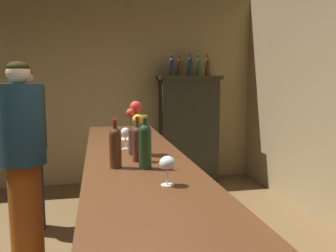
% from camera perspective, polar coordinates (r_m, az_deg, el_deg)
% --- Properties ---
extents(wall_back, '(5.74, 0.12, 2.87)m').
position_cam_1_polar(wall_back, '(5.29, -16.14, 5.94)').
color(wall_back, tan).
rests_on(wall_back, ground).
extents(bar_counter, '(0.68, 3.01, 1.05)m').
position_cam_1_polar(bar_counter, '(2.60, -5.49, -15.89)').
color(bar_counter, brown).
rests_on(bar_counter, ground).
extents(display_cabinet, '(0.94, 0.42, 1.64)m').
position_cam_1_polar(display_cabinet, '(5.20, 3.47, -0.24)').
color(display_cabinet, '#29271E').
rests_on(display_cabinet, ground).
extents(wine_bottle_chardonnay, '(0.07, 0.07, 0.29)m').
position_cam_1_polar(wine_bottle_chardonnay, '(2.04, -8.82, -3.31)').
color(wine_bottle_chardonnay, '#492915').
rests_on(wine_bottle_chardonnay, bar_counter).
extents(wine_bottle_merlot, '(0.07, 0.07, 0.32)m').
position_cam_1_polar(wine_bottle_merlot, '(2.00, -3.84, -3.10)').
color(wine_bottle_merlot, '#1C391E').
rests_on(wine_bottle_merlot, bar_counter).
extents(wine_bottle_pinot, '(0.06, 0.06, 0.29)m').
position_cam_1_polar(wine_bottle_pinot, '(2.19, -5.14, -2.73)').
color(wine_bottle_pinot, '#4E2A1C').
rests_on(wine_bottle_pinot, bar_counter).
extents(wine_glass_front, '(0.08, 0.08, 0.15)m').
position_cam_1_polar(wine_glass_front, '(1.69, -0.09, -6.53)').
color(wine_glass_front, white).
rests_on(wine_glass_front, bar_counter).
extents(wine_glass_mid, '(0.07, 0.07, 0.16)m').
position_cam_1_polar(wine_glass_mid, '(2.60, -7.16, -1.26)').
color(wine_glass_mid, white).
rests_on(wine_glass_mid, bar_counter).
extents(flower_arrangement, '(0.13, 0.15, 0.38)m').
position_cam_1_polar(flower_arrangement, '(2.39, -5.40, -0.58)').
color(flower_arrangement, '#492A25').
rests_on(flower_arrangement, bar_counter).
extents(cheese_plate, '(0.16, 0.16, 0.01)m').
position_cam_1_polar(cheese_plate, '(3.02, -7.18, -2.20)').
color(cheese_plate, white).
rests_on(cheese_plate, bar_counter).
extents(display_bottle_left, '(0.08, 0.08, 0.31)m').
position_cam_1_polar(display_bottle_left, '(5.09, 0.64, 10.04)').
color(display_bottle_left, '#212B3F').
rests_on(display_bottle_left, display_cabinet).
extents(display_bottle_midleft, '(0.07, 0.07, 0.31)m').
position_cam_1_polar(display_bottle_midleft, '(5.12, 1.88, 9.98)').
color(display_bottle_midleft, '#4B281B').
rests_on(display_bottle_midleft, display_cabinet).
extents(display_bottle_center, '(0.08, 0.08, 0.32)m').
position_cam_1_polar(display_bottle_center, '(5.16, 3.67, 10.07)').
color(display_bottle_center, '#1F2D30').
rests_on(display_bottle_center, display_cabinet).
extents(display_bottle_midright, '(0.06, 0.06, 0.33)m').
position_cam_1_polar(display_bottle_midright, '(5.20, 5.13, 9.97)').
color(display_bottle_midright, '#2E5230').
rests_on(display_bottle_midright, display_cabinet).
extents(display_bottle_right, '(0.07, 0.07, 0.33)m').
position_cam_1_polar(display_bottle_right, '(5.24, 6.61, 9.96)').
color(display_bottle_right, '#4A2D17').
rests_on(display_bottle_right, display_cabinet).
extents(patron_near_entrance, '(0.38, 0.38, 1.69)m').
position_cam_1_polar(patron_near_entrance, '(3.76, -22.46, -2.79)').
color(patron_near_entrance, '#242F4A').
rests_on(patron_near_entrance, ground).
extents(patron_in_grey, '(0.38, 0.38, 1.72)m').
position_cam_1_polar(patron_in_grey, '(3.11, -23.16, -4.59)').
color(patron_in_grey, '#8D4314').
rests_on(patron_in_grey, ground).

